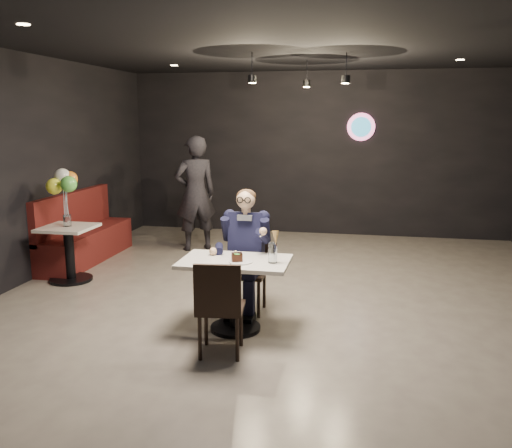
% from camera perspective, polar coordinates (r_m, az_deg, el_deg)
% --- Properties ---
extents(floor, '(9.00, 9.00, 0.00)m').
position_cam_1_polar(floor, '(6.11, 2.31, -9.62)').
color(floor, gray).
rests_on(floor, ground).
extents(wall_sign, '(0.50, 0.06, 0.50)m').
position_cam_1_polar(wall_sign, '(10.12, 11.00, 10.00)').
color(wall_sign, pink).
rests_on(wall_sign, floor).
extents(pendant_lights, '(1.40, 1.20, 0.36)m').
position_cam_1_polar(pendant_lights, '(7.73, 4.90, 16.40)').
color(pendant_lights, black).
rests_on(pendant_lights, floor).
extents(main_table, '(1.10, 0.70, 0.75)m').
position_cam_1_polar(main_table, '(5.61, -2.19, -7.48)').
color(main_table, white).
rests_on(main_table, floor).
extents(chair_far, '(0.42, 0.46, 0.92)m').
position_cam_1_polar(chair_far, '(6.10, -0.99, -5.11)').
color(chair_far, black).
rests_on(chair_far, floor).
extents(chair_near, '(0.47, 0.51, 0.92)m').
position_cam_1_polar(chair_near, '(5.06, -3.73, -8.60)').
color(chair_near, black).
rests_on(chair_near, floor).
extents(seated_man, '(0.60, 0.80, 1.44)m').
position_cam_1_polar(seated_man, '(6.03, -1.00, -2.74)').
color(seated_man, black).
rests_on(seated_man, floor).
extents(dessert_plate, '(0.24, 0.24, 0.01)m').
position_cam_1_polar(dessert_plate, '(5.40, -1.62, -4.01)').
color(dessert_plate, white).
rests_on(dessert_plate, main_table).
extents(cake_slice, '(0.13, 0.12, 0.07)m').
position_cam_1_polar(cake_slice, '(5.40, -2.02, -3.54)').
color(cake_slice, black).
rests_on(cake_slice, dessert_plate).
extents(mint_leaf, '(0.07, 0.04, 0.01)m').
position_cam_1_polar(mint_leaf, '(5.35, -2.03, -3.18)').
color(mint_leaf, green).
rests_on(mint_leaf, cake_slice).
extents(sundae_glass, '(0.09, 0.09, 0.20)m').
position_cam_1_polar(sundae_glass, '(5.37, 1.77, -3.07)').
color(sundae_glass, silver).
rests_on(sundae_glass, main_table).
extents(wafer_cone, '(0.09, 0.09, 0.14)m').
position_cam_1_polar(wafer_cone, '(5.32, 2.08, -1.50)').
color(wafer_cone, tan).
rests_on(wafer_cone, sundae_glass).
extents(booth_bench, '(0.53, 2.12, 1.06)m').
position_cam_1_polar(booth_bench, '(8.64, -17.51, -0.30)').
color(booth_bench, '#4E1110').
rests_on(booth_bench, floor).
extents(side_table, '(0.65, 0.65, 0.81)m').
position_cam_1_polar(side_table, '(7.67, -19.06, -2.74)').
color(side_table, white).
rests_on(side_table, floor).
extents(balloon_vase, '(0.10, 0.10, 0.16)m').
position_cam_1_polar(balloon_vase, '(7.59, -19.26, 0.35)').
color(balloon_vase, silver).
rests_on(balloon_vase, side_table).
extents(balloon_bunch, '(0.39, 0.39, 0.64)m').
position_cam_1_polar(balloon_bunch, '(7.53, -19.45, 3.27)').
color(balloon_bunch, '#F9FF35').
rests_on(balloon_bunch, balloon_vase).
extents(passerby, '(0.82, 0.75, 1.88)m').
position_cam_1_polar(passerby, '(8.94, -6.38, 3.19)').
color(passerby, black).
rests_on(passerby, floor).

